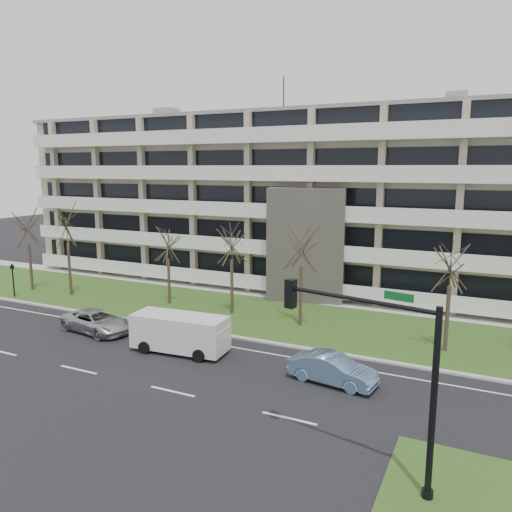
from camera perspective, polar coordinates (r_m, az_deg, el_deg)
The scene contains 18 objects.
ground at distance 25.01m, azimuth -9.51°, elevation -15.03°, with size 160.00×160.00×0.00m, color black.
grass_verge at distance 35.66m, azimuth 2.64°, elevation -7.07°, with size 90.00×10.00×0.06m, color #274918.
curb at distance 31.34m, azimuth -0.99°, elevation -9.47°, with size 90.00×0.35×0.12m, color #B2B2AD.
sidewalk at distance 40.59m, azimuth 5.69°, elevation -4.96°, with size 90.00×2.00×0.08m, color #B2B2AD.
grass_median at distance 19.50m, azimuth 25.78°, elevation -23.69°, with size 7.00×5.00×0.06m, color #274918.
lane_edge_line at distance 30.11m, azimuth -2.29°, elevation -10.42°, with size 90.00×0.12×0.01m, color white.
apartment_building at distance 45.77m, azimuth 8.79°, elevation 6.31°, with size 60.50×15.10×18.75m.
silver_pickup at distance 34.21m, azimuth -17.72°, elevation -7.12°, with size 2.36×5.13×1.43m, color #ADB1B5.
blue_sedan at distance 25.56m, azimuth 8.77°, elevation -12.65°, with size 1.54×4.41×1.45m, color #79A3D2.
white_van at distance 29.40m, azimuth -8.57°, elevation -8.38°, with size 5.73×2.64×2.17m.
traffic_signal at distance 17.31m, azimuth 13.76°, elevation -11.35°, with size 5.67×1.49×6.67m.
pedestrian_signal at distance 45.35m, azimuth -26.03°, elevation -2.06°, with size 0.28×0.23×2.83m.
tree_0 at distance 46.75m, azimuth -24.66°, elevation 3.16°, with size 3.63×3.63×7.27m.
tree_1 at distance 43.46m, azimuth -20.85°, elevation 3.67°, with size 3.97×3.97×7.95m.
tree_2 at distance 38.85m, azimuth -10.06°, elevation 1.67°, with size 3.20×3.20×6.39m.
tree_3 at distance 35.58m, azimuth -2.82°, elevation 2.02°, with size 3.58×3.58×7.16m.
tree_4 at distance 32.83m, azimuth 5.21°, elevation 1.56°, with size 3.67×3.67×7.33m.
tree_5 at distance 30.14m, azimuth 21.41°, elevation -0.44°, with size 3.48×3.48×6.96m.
Camera 1 is at (13.25, -18.39, 10.57)m, focal length 35.00 mm.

